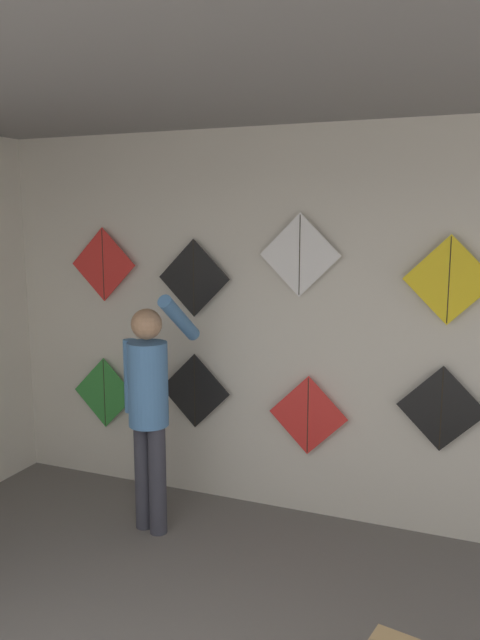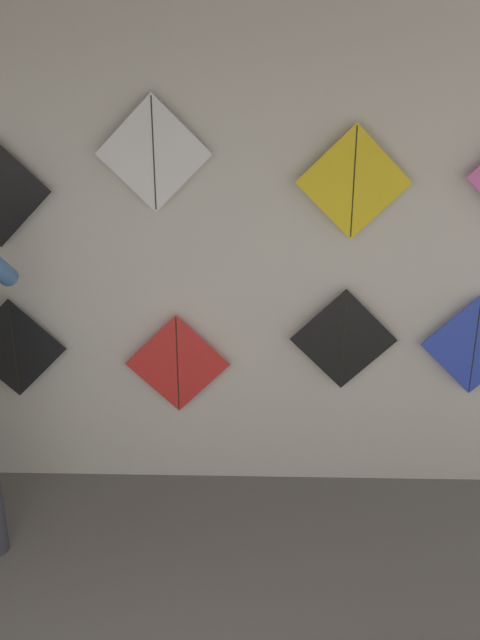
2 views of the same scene
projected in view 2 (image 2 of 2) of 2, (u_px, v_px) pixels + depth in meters
back_panel at (174, 249)px, 3.78m from camera, size 5.81×0.06×2.80m
kite_1 at (14, 348)px, 3.92m from camera, size 0.58×0.01×0.58m
kite_2 at (177, 364)px, 3.93m from camera, size 0.58×0.01×0.58m
kite_3 at (344, 340)px, 3.85m from camera, size 0.58×0.01×0.58m
kite_4 at (475, 345)px, 3.84m from camera, size 0.58×0.01×0.58m
kite_7 at (154, 154)px, 3.50m from camera, size 0.58×0.01×0.58m
kite_8 at (354, 183)px, 3.53m from camera, size 0.58×0.01×0.58m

